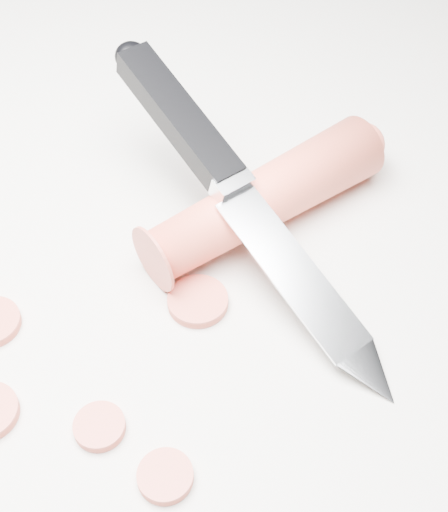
# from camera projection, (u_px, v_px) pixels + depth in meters

# --- Properties ---
(ground) EXTENTS (2.40, 2.40, 0.00)m
(ground) POSITION_uv_depth(u_px,v_px,m) (139.00, 293.00, 0.46)
(ground) COLOR beige
(ground) RESTS_ON ground
(carrot) EXTENTS (0.15, 0.15, 0.04)m
(carrot) POSITION_uv_depth(u_px,v_px,m) (265.00, 198.00, 0.48)
(carrot) COLOR #EA4D38
(carrot) RESTS_ON ground
(carrot_slice_0) EXTENTS (0.03, 0.03, 0.01)m
(carrot_slice_0) POSITION_uv_depth(u_px,v_px,m) (99.00, 427.00, 0.39)
(carrot_slice_0) COLOR #C44839
(carrot_slice_0) RESTS_ON ground
(carrot_slice_2) EXTENTS (0.04, 0.04, 0.01)m
(carrot_slice_2) POSITION_uv_depth(u_px,v_px,m) (198.00, 301.00, 0.45)
(carrot_slice_2) COLOR #C44839
(carrot_slice_2) RESTS_ON ground
(carrot_slice_4) EXTENTS (0.03, 0.03, 0.01)m
(carrot_slice_4) POSITION_uv_depth(u_px,v_px,m) (165.00, 476.00, 0.37)
(carrot_slice_4) COLOR #C44839
(carrot_slice_4) RESTS_ON ground
(kitchen_knife) EXTENTS (0.23, 0.22, 0.09)m
(kitchen_knife) POSITION_uv_depth(u_px,v_px,m) (248.00, 201.00, 0.44)
(kitchen_knife) COLOR silver
(kitchen_knife) RESTS_ON ground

